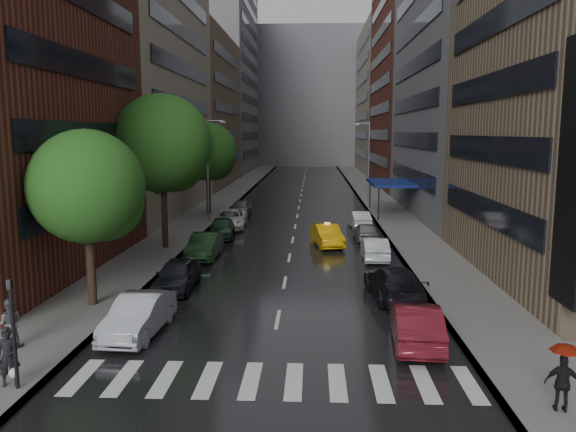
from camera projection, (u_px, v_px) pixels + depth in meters
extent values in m
plane|color=gray|center=(271.00, 356.00, 20.14)|extent=(220.00, 220.00, 0.00)
cube|color=black|center=(301.00, 197.00, 69.54)|extent=(14.00, 140.00, 0.01)
cube|color=gray|center=(229.00, 196.00, 69.92)|extent=(4.00, 140.00, 0.15)
cube|color=gray|center=(374.00, 197.00, 69.14)|extent=(4.00, 140.00, 0.15)
cube|color=silver|center=(81.00, 377.00, 18.43)|extent=(0.55, 2.80, 0.01)
cube|color=silver|center=(123.00, 378.00, 18.37)|extent=(0.55, 2.80, 0.01)
cube|color=silver|center=(166.00, 378.00, 18.31)|extent=(0.55, 2.80, 0.01)
cube|color=silver|center=(208.00, 379.00, 18.25)|extent=(0.55, 2.80, 0.01)
cube|color=silver|center=(251.00, 380.00, 18.19)|extent=(0.55, 2.80, 0.01)
cube|color=silver|center=(294.00, 381.00, 18.13)|extent=(0.55, 2.80, 0.01)
cube|color=silver|center=(337.00, 382.00, 18.06)|extent=(0.55, 2.80, 0.01)
cube|color=silver|center=(381.00, 383.00, 18.00)|extent=(0.55, 2.80, 0.01)
cube|color=silver|center=(425.00, 383.00, 17.94)|extent=(0.55, 2.80, 0.01)
cube|color=silver|center=(469.00, 384.00, 17.88)|extent=(0.55, 2.80, 0.01)
cube|color=maroon|center=(13.00, 39.00, 30.72)|extent=(8.00, 20.00, 26.00)
cube|color=gray|center=(142.00, 37.00, 53.84)|extent=(8.00, 28.00, 34.00)
cube|color=#937A5B|center=(201.00, 111.00, 82.39)|extent=(8.00, 28.00, 22.00)
cube|color=slate|center=(230.00, 76.00, 110.85)|extent=(8.00, 32.00, 38.00)
cube|color=slate|center=(456.00, 89.00, 53.27)|extent=(8.00, 28.00, 24.00)
cube|color=maroon|center=(408.00, 61.00, 80.05)|extent=(8.00, 28.00, 36.00)
cube|color=gray|center=(382.00, 101.00, 110.28)|extent=(8.00, 32.00, 28.00)
cube|color=black|center=(574.00, 173.00, 20.67)|extent=(0.30, 2.20, 10.00)
cube|color=slate|center=(307.00, 98.00, 134.35)|extent=(40.00, 14.00, 32.00)
cylinder|color=#382619|center=(91.00, 260.00, 25.48)|extent=(0.40, 0.40, 4.46)
sphere|color=#1E5116|center=(87.00, 186.00, 24.98)|extent=(5.10, 5.10, 5.10)
cylinder|color=#382619|center=(164.00, 208.00, 38.08)|extent=(0.40, 0.40, 5.78)
sphere|color=#1E5116|center=(162.00, 143.00, 37.43)|extent=(6.61, 6.61, 6.61)
cylinder|color=#382619|center=(208.00, 190.00, 54.13)|extent=(0.40, 0.40, 4.90)
sphere|color=#1E5116|center=(208.00, 152.00, 53.59)|extent=(5.60, 5.60, 5.60)
imported|color=#DE9D0B|center=(327.00, 235.00, 39.57)|extent=(2.48, 4.86, 1.53)
imported|color=#AAAEB4|center=(139.00, 315.00, 22.22)|extent=(1.95, 4.88, 1.58)
imported|color=black|center=(177.00, 275.00, 28.54)|extent=(1.87, 4.60, 1.57)
imported|color=#173418|center=(204.00, 246.00, 35.67)|extent=(1.71, 4.80, 1.58)
imported|color=#17331D|center=(222.00, 228.00, 42.46)|extent=(2.23, 4.73, 1.56)
imported|color=white|center=(230.00, 219.00, 46.95)|extent=(2.83, 5.66, 1.54)
imported|color=slate|center=(241.00, 208.00, 53.47)|extent=(1.89, 4.61, 1.56)
imported|color=maroon|center=(416.00, 324.00, 21.22)|extent=(2.01, 4.95, 1.60)
imported|color=black|center=(394.00, 283.00, 27.02)|extent=(2.67, 5.59, 1.57)
imported|color=silver|center=(375.00, 248.00, 35.29)|extent=(1.58, 4.38, 1.44)
imported|color=gray|center=(365.00, 232.00, 41.51)|extent=(1.74, 4.05, 1.36)
imported|color=silver|center=(359.00, 219.00, 47.40)|extent=(1.88, 4.37, 1.40)
imported|color=black|center=(9.00, 356.00, 17.39)|extent=(0.80, 0.68, 1.87)
sphere|color=white|center=(14.00, 373.00, 17.36)|extent=(0.32, 0.32, 0.32)
imported|color=#545559|center=(10.00, 323.00, 20.49)|extent=(1.06, 0.94, 1.83)
imported|color=black|center=(8.00, 304.00, 20.38)|extent=(0.96, 0.98, 0.88)
imported|color=black|center=(563.00, 383.00, 15.78)|extent=(1.04, 0.62, 1.65)
imported|color=#A6220C|center=(565.00, 355.00, 15.66)|extent=(0.82, 0.82, 0.72)
cylinder|color=black|center=(14.00, 339.00, 17.08)|extent=(0.12, 0.12, 3.20)
imported|color=black|center=(11.00, 294.00, 16.87)|extent=(0.18, 0.15, 0.90)
cylinder|color=gray|center=(208.00, 170.00, 49.43)|extent=(0.18, 0.18, 9.00)
cube|color=gray|center=(223.00, 122.00, 48.75)|extent=(0.50, 0.22, 0.16)
cylinder|color=gray|center=(369.00, 162.00, 63.57)|extent=(0.18, 0.18, 9.00)
cube|color=gray|center=(357.00, 124.00, 63.01)|extent=(0.50, 0.22, 0.16)
cube|color=navy|center=(391.00, 183.00, 53.86)|extent=(4.00, 8.00, 0.25)
cylinder|color=black|center=(379.00, 203.00, 50.40)|extent=(0.12, 0.12, 3.00)
cylinder|color=black|center=(370.00, 194.00, 57.91)|extent=(0.12, 0.12, 3.00)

